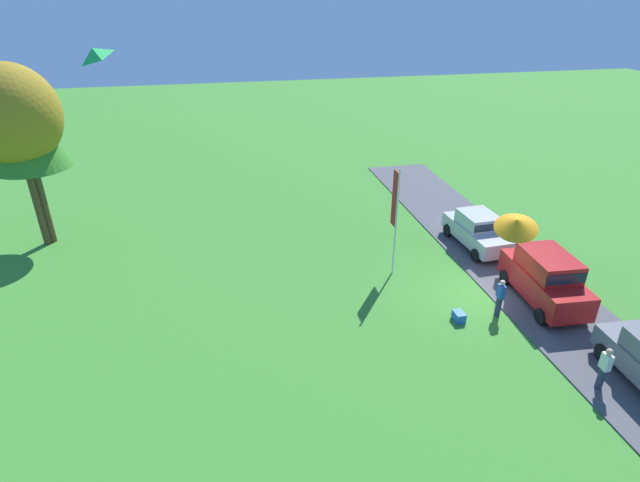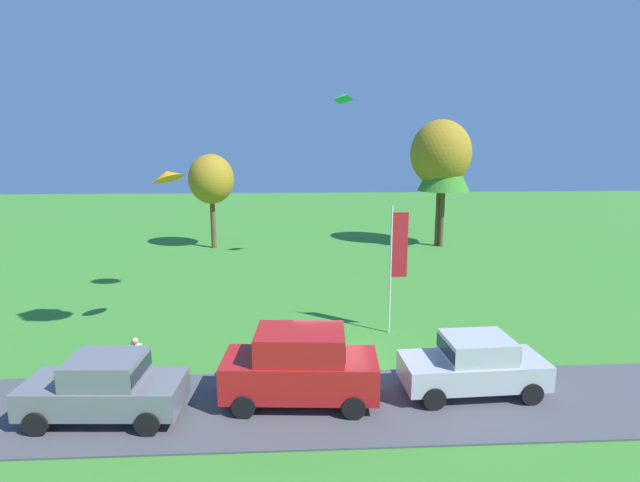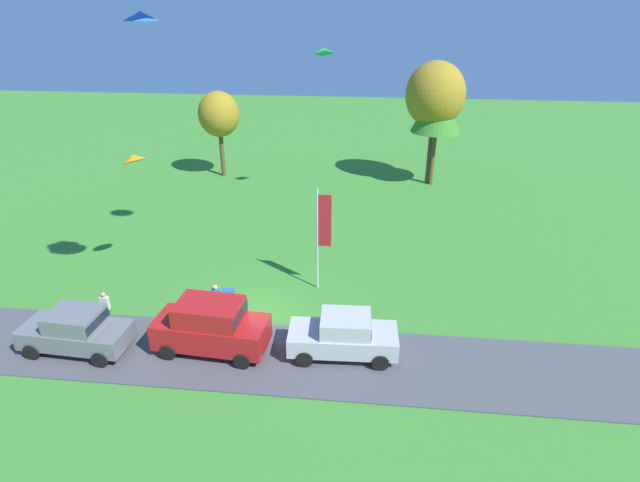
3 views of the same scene
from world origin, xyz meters
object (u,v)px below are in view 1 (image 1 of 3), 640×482
object	(u,v)px
car_suv_far_end	(546,276)
car_sedan_mid_row	(477,229)
flag_banner	(395,207)
cooler_box	(459,316)
kite_diamond_high_left	(93,54)
person_beside_suv	(500,298)
person_watching_sky	(604,369)
kite_delta_high_right	(517,224)
tree_lone_near	(13,115)
tree_far_right	(24,131)

from	to	relation	value
car_suv_far_end	car_sedan_mid_row	distance (m)	5.42
car_suv_far_end	flag_banner	distance (m)	7.11
cooler_box	kite_diamond_high_left	xyz separation A→B (m)	(3.40, 12.86, 10.18)
person_beside_suv	kite_diamond_high_left	world-z (taller)	kite_diamond_high_left
cooler_box	kite_diamond_high_left	size ratio (longest dim) A/B	0.58
person_beside_suv	person_watching_sky	xyz separation A→B (m)	(-4.68, -1.14, 0.00)
car_suv_far_end	kite_delta_high_right	size ratio (longest dim) A/B	3.99
cooler_box	car_suv_far_end	bearing A→B (deg)	-82.56
person_beside_suv	person_watching_sky	bearing A→B (deg)	-166.30
kite_diamond_high_left	person_watching_sky	bearing A→B (deg)	-117.13
car_sedan_mid_row	person_beside_suv	bearing A→B (deg)	160.39
tree_lone_near	tree_far_right	world-z (taller)	tree_lone_near
car_suv_far_end	person_beside_suv	bearing A→B (deg)	102.54
car_suv_far_end	kite_delta_high_right	xyz separation A→B (m)	(-4.92, 5.46, 5.25)
person_beside_suv	kite_diamond_high_left	bearing A→B (deg)	76.94
tree_lone_near	kite_delta_high_right	bearing A→B (deg)	-132.16
person_watching_sky	kite_diamond_high_left	size ratio (longest dim) A/B	1.77
person_beside_suv	cooler_box	size ratio (longest dim) A/B	3.05
car_suv_far_end	person_beside_suv	xyz separation A→B (m)	(-0.53, 2.40, -0.42)
tree_lone_near	flag_banner	xyz separation A→B (m)	(-6.69, -17.16, -3.53)
person_beside_suv	cooler_box	distance (m)	1.88
car_sedan_mid_row	person_watching_sky	bearing A→B (deg)	174.76
cooler_box	kite_delta_high_right	bearing A→B (deg)	163.46
flag_banner	kite_delta_high_right	size ratio (longest dim) A/B	4.48
car_sedan_mid_row	flag_banner	xyz separation A→B (m)	(-1.43, 5.23, 2.32)
flag_banner	cooler_box	distance (m)	5.69
kite_delta_high_right	cooler_box	bearing A→B (deg)	-16.54
kite_delta_high_right	person_beside_suv	bearing A→B (deg)	-34.86
tree_lone_near	kite_diamond_high_left	distance (m)	10.27
person_watching_sky	flag_banner	size ratio (longest dim) A/B	0.32
car_suv_far_end	person_watching_sky	distance (m)	5.38
kite_diamond_high_left	kite_delta_high_right	world-z (taller)	kite_diamond_high_left
kite_diamond_high_left	cooler_box	bearing A→B (deg)	-104.80
tree_lone_near	cooler_box	distance (m)	22.67
person_beside_suv	tree_lone_near	distance (m)	23.94
car_suv_far_end	person_watching_sky	size ratio (longest dim) A/B	2.76
tree_lone_near	kite_diamond_high_left	size ratio (longest dim) A/B	9.67
car_suv_far_end	car_sedan_mid_row	xyz separation A→B (m)	(5.41, 0.29, -0.25)
person_watching_sky	tree_far_right	world-z (taller)	tree_far_right
car_suv_far_end	tree_lone_near	bearing A→B (deg)	64.79
person_watching_sky	kite_delta_high_right	size ratio (longest dim) A/B	1.44
car_sedan_mid_row	tree_lone_near	distance (m)	23.74
car_sedan_mid_row	kite_delta_high_right	bearing A→B (deg)	153.40
kite_diamond_high_left	kite_delta_high_right	distance (m)	14.45
person_watching_sky	flag_banner	world-z (taller)	flag_banner
car_suv_far_end	cooler_box	distance (m)	4.33
person_beside_suv	cooler_box	bearing A→B (deg)	90.29
person_beside_suv	tree_far_right	bearing A→B (deg)	60.27
flag_banner	kite_diamond_high_left	size ratio (longest dim) A/B	5.48
person_watching_sky	cooler_box	size ratio (longest dim) A/B	3.05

